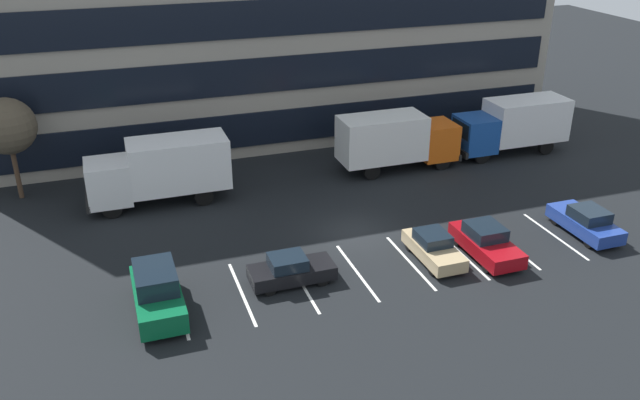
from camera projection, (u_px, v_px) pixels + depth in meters
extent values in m
plane|color=black|center=(355.00, 232.00, 35.37)|extent=(120.00, 120.00, 0.00)
cube|color=gray|center=(263.00, 7.00, 46.96)|extent=(40.67, 11.09, 18.00)
cube|color=black|center=(288.00, 125.00, 45.15)|extent=(39.04, 0.16, 2.30)
cube|color=black|center=(287.00, 73.00, 43.62)|extent=(39.04, 0.16, 2.30)
cube|color=black|center=(285.00, 17.00, 42.09)|extent=(39.04, 0.16, 2.30)
cube|color=silver|center=(179.00, 305.00, 29.21)|extent=(0.14, 5.40, 0.01)
cube|color=silver|center=(242.00, 293.00, 30.03)|extent=(0.14, 5.40, 0.01)
cube|color=silver|center=(301.00, 282.00, 30.86)|extent=(0.14, 5.40, 0.01)
cube|color=silver|center=(357.00, 272.00, 31.68)|extent=(0.14, 5.40, 0.01)
cube|color=silver|center=(410.00, 262.00, 32.51)|extent=(0.14, 5.40, 0.01)
cube|color=silver|center=(461.00, 253.00, 33.33)|extent=(0.14, 5.40, 0.01)
cube|color=silver|center=(509.00, 244.00, 34.16)|extent=(0.14, 5.40, 0.01)
cube|color=silver|center=(555.00, 236.00, 34.98)|extent=(0.14, 5.40, 0.01)
cube|color=white|center=(108.00, 182.00, 37.15)|extent=(2.36, 2.57, 2.36)
cube|color=black|center=(85.00, 177.00, 36.61)|extent=(0.06, 2.16, 1.04)
cube|color=white|center=(179.00, 163.00, 38.07)|extent=(5.58, 2.68, 2.90)
cube|color=black|center=(88.00, 201.00, 37.22)|extent=(0.21, 2.57, 0.43)
cylinder|color=black|center=(112.00, 209.00, 36.71)|extent=(1.07, 0.32, 1.07)
cylinder|color=black|center=(110.00, 193.00, 38.60)|extent=(1.07, 0.32, 1.07)
cylinder|color=black|center=(204.00, 196.00, 38.21)|extent=(1.07, 0.32, 1.07)
cylinder|color=black|center=(197.00, 182.00, 40.10)|extent=(1.07, 0.32, 1.07)
cube|color=#D85914|center=(436.00, 140.00, 43.49)|extent=(2.30, 2.51, 2.30)
cube|color=black|center=(452.00, 131.00, 43.62)|extent=(0.06, 2.11, 1.01)
cube|color=white|center=(382.00, 138.00, 42.10)|extent=(5.43, 2.61, 2.82)
cube|color=black|center=(451.00, 152.00, 44.26)|extent=(0.21, 2.51, 0.42)
cylinder|color=black|center=(427.00, 151.00, 44.90)|extent=(1.04, 0.31, 1.04)
cylinder|color=black|center=(442.00, 162.00, 43.05)|extent=(1.04, 0.31, 1.04)
cylinder|color=black|center=(359.00, 159.00, 43.44)|extent=(1.04, 0.31, 1.04)
cylinder|color=black|center=(372.00, 171.00, 41.59)|extent=(1.04, 0.31, 1.04)
cube|color=#194799|center=(475.00, 134.00, 44.48)|extent=(2.32, 2.53, 2.32)
cube|color=black|center=(461.00, 129.00, 43.95)|extent=(0.06, 2.13, 1.02)
cube|color=white|center=(526.00, 120.00, 45.39)|extent=(5.49, 2.64, 2.85)
cube|color=black|center=(458.00, 150.00, 44.55)|extent=(0.21, 2.53, 0.42)
cylinder|color=black|center=(482.00, 156.00, 44.05)|extent=(1.06, 0.32, 1.06)
cylinder|color=black|center=(465.00, 145.00, 45.91)|extent=(1.06, 0.32, 1.06)
cylinder|color=black|center=(546.00, 147.00, 45.52)|extent=(1.06, 0.32, 1.06)
cylinder|color=black|center=(527.00, 137.00, 47.38)|extent=(1.06, 0.32, 1.06)
cube|color=tan|center=(434.00, 250.00, 32.52)|extent=(1.64, 3.91, 0.64)
cube|color=black|center=(433.00, 238.00, 32.44)|extent=(1.44, 1.64, 0.55)
cylinder|color=black|center=(459.00, 265.00, 31.77)|extent=(0.20, 0.55, 0.55)
cylinder|color=black|center=(432.00, 270.00, 31.35)|extent=(0.20, 0.55, 0.55)
cylinder|color=black|center=(434.00, 241.00, 33.91)|extent=(0.20, 0.55, 0.55)
cylinder|color=black|center=(409.00, 245.00, 33.49)|extent=(0.20, 0.55, 0.55)
cube|color=#0C5933|center=(158.00, 298.00, 28.33)|extent=(1.94, 4.59, 0.95)
cube|color=black|center=(155.00, 277.00, 28.14)|extent=(1.71, 2.52, 0.85)
cylinder|color=black|center=(184.00, 321.00, 27.50)|extent=(0.22, 0.68, 0.68)
cylinder|color=black|center=(142.00, 330.00, 26.99)|extent=(0.22, 0.68, 0.68)
cylinder|color=black|center=(174.00, 285.00, 30.01)|extent=(0.22, 0.68, 0.68)
cylinder|color=black|center=(136.00, 292.00, 29.51)|extent=(0.22, 0.68, 0.68)
cube|color=black|center=(292.00, 272.00, 30.65)|extent=(3.93, 1.65, 0.64)
cube|color=black|center=(288.00, 262.00, 30.34)|extent=(1.65, 1.45, 0.55)
cylinder|color=black|center=(313.00, 265.00, 31.74)|extent=(0.55, 0.20, 0.55)
cylinder|color=black|center=(323.00, 280.00, 30.52)|extent=(0.55, 0.20, 0.55)
cylinder|color=black|center=(262.00, 274.00, 31.00)|extent=(0.55, 0.20, 0.55)
cylinder|color=black|center=(270.00, 290.00, 29.78)|extent=(0.55, 0.20, 0.55)
cube|color=navy|center=(585.00, 224.00, 35.00)|extent=(1.77, 4.24, 0.69)
cube|color=black|center=(589.00, 214.00, 34.55)|extent=(1.56, 1.78, 0.59)
cylinder|color=black|center=(555.00, 220.00, 36.06)|extent=(0.22, 0.59, 0.59)
cylinder|color=black|center=(579.00, 215.00, 36.51)|extent=(0.22, 0.59, 0.59)
cylinder|color=black|center=(589.00, 242.00, 33.74)|extent=(0.22, 0.59, 0.59)
cylinder|color=black|center=(614.00, 238.00, 34.19)|extent=(0.22, 0.59, 0.59)
cube|color=maroon|center=(486.00, 245.00, 32.88)|extent=(1.83, 4.37, 0.71)
cube|color=black|center=(485.00, 231.00, 32.79)|extent=(1.61, 1.84, 0.61)
cylinder|color=black|center=(515.00, 261.00, 32.04)|extent=(0.22, 0.61, 0.61)
cylinder|color=black|center=(487.00, 266.00, 31.58)|extent=(0.22, 0.61, 0.61)
cylinder|color=black|center=(484.00, 235.00, 34.44)|extent=(0.22, 0.61, 0.61)
cylinder|color=black|center=(457.00, 240.00, 33.97)|extent=(0.22, 0.61, 0.61)
cylinder|color=#473323|center=(17.00, 173.00, 38.67)|extent=(0.28, 0.28, 3.16)
sphere|color=#4C4233|center=(7.00, 126.00, 37.46)|extent=(3.22, 3.22, 3.22)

